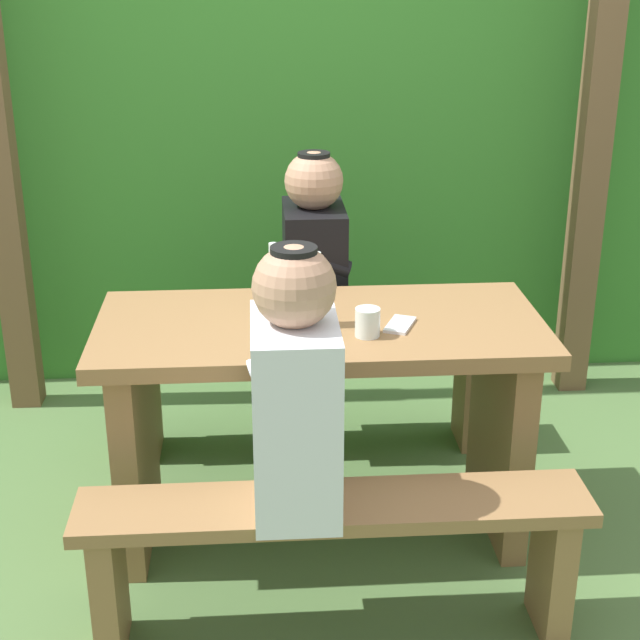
% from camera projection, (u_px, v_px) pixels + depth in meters
% --- Properties ---
extents(ground_plane, '(12.00, 12.00, 0.00)m').
position_uv_depth(ground_plane, '(320.00, 526.00, 3.23)').
color(ground_plane, '#4F703C').
extents(hedge_backdrop, '(6.40, 0.76, 1.79)m').
position_uv_depth(hedge_backdrop, '(296.00, 164.00, 4.42)').
color(hedge_backdrop, '#377E2B').
rests_on(hedge_backdrop, ground_plane).
extents(pergola_post_right, '(0.12, 0.12, 2.28)m').
position_uv_depth(pergola_post_right, '(595.00, 132.00, 3.85)').
color(pergola_post_right, brown).
rests_on(pergola_post_right, ground_plane).
extents(picnic_table, '(1.40, 0.64, 0.75)m').
position_uv_depth(picnic_table, '(320.00, 391.00, 3.05)').
color(picnic_table, olive).
rests_on(picnic_table, ground_plane).
extents(bench_near, '(1.40, 0.24, 0.45)m').
position_uv_depth(bench_near, '(334.00, 541.00, 2.60)').
color(bench_near, olive).
rests_on(bench_near, ground_plane).
extents(bench_far, '(1.40, 0.24, 0.45)m').
position_uv_depth(bench_far, '(310.00, 371.00, 3.63)').
color(bench_far, olive).
rests_on(bench_far, ground_plane).
extents(person_white_shirt, '(0.25, 0.35, 0.72)m').
position_uv_depth(person_white_shirt, '(295.00, 390.00, 2.42)').
color(person_white_shirt, silver).
rests_on(person_white_shirt, bench_near).
extents(person_black_coat, '(0.25, 0.35, 0.72)m').
position_uv_depth(person_black_coat, '(314.00, 257.00, 3.46)').
color(person_black_coat, black).
rests_on(person_black_coat, bench_far).
extents(drinking_glass, '(0.08, 0.08, 0.09)m').
position_uv_depth(drinking_glass, '(367.00, 322.00, 2.83)').
color(drinking_glass, silver).
rests_on(drinking_glass, picnic_table).
extents(bottle_left, '(0.06, 0.06, 0.24)m').
position_uv_depth(bottle_left, '(317.00, 297.00, 2.89)').
color(bottle_left, silver).
rests_on(bottle_left, picnic_table).
extents(bottle_right, '(0.07, 0.07, 0.23)m').
position_uv_depth(bottle_right, '(274.00, 285.00, 2.99)').
color(bottle_right, silver).
rests_on(bottle_right, picnic_table).
extents(cell_phone, '(0.12, 0.16, 0.01)m').
position_uv_depth(cell_phone, '(400.00, 325.00, 2.91)').
color(cell_phone, silver).
rests_on(cell_phone, picnic_table).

